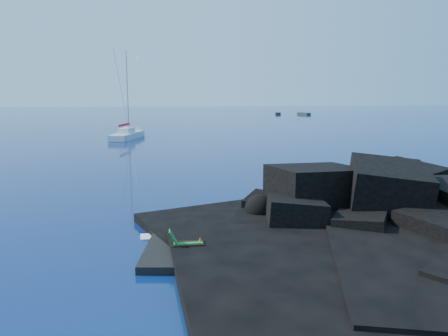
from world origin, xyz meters
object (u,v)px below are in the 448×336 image
object	(u,v)px
sailboat	(128,138)
deck_chair	(188,239)
marker_cone	(200,243)
distant_boat_b	(304,115)
sunbather	(242,247)
distant_boat_a	(278,114)

from	to	relation	value
sailboat	deck_chair	world-z (taller)	sailboat
marker_cone	distant_boat_b	size ratio (longest dim) A/B	0.11
sunbather	distant_boat_b	distance (m)	124.12
deck_chair	sunbather	size ratio (longest dim) A/B	0.96
sailboat	distant_boat_a	bearing A→B (deg)	73.12
marker_cone	distant_boat_a	xyz separation A→B (m)	(30.58, 120.28, -0.62)
sailboat	deck_chair	bearing A→B (deg)	-67.34
deck_chair	marker_cone	size ratio (longest dim) A/B	2.79
sunbather	distant_boat_b	xyz separation A→B (m)	(36.69, 118.57, -0.51)
sunbather	distant_boat_b	world-z (taller)	sunbather
distant_boat_a	deck_chair	bearing A→B (deg)	-95.67
sunbather	distant_boat_b	size ratio (longest dim) A/B	0.32
deck_chair	distant_boat_b	size ratio (longest dim) A/B	0.30
marker_cone	distant_boat_b	world-z (taller)	marker_cone
sailboat	marker_cone	size ratio (longest dim) A/B	25.06
deck_chair	marker_cone	bearing A→B (deg)	15.82
sailboat	sunbather	xyz separation A→B (m)	(11.06, -52.01, 0.51)
deck_chair	distant_boat_b	world-z (taller)	deck_chair
marker_cone	distant_boat_b	xyz separation A→B (m)	(38.56, 118.10, -0.62)
sunbather	deck_chair	bearing A→B (deg)	167.94
sunbather	distant_boat_a	world-z (taller)	sunbather
distant_boat_b	sunbather	bearing A→B (deg)	-129.47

